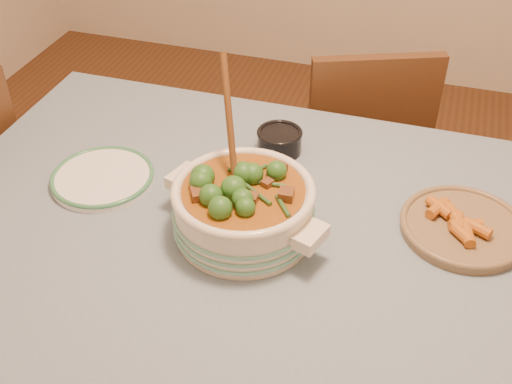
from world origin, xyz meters
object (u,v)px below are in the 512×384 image
(stew_casserole, at_px, (243,205))
(chair_far, at_px, (360,143))
(dining_table, at_px, (286,267))
(condiment_bowl, at_px, (279,140))
(white_plate, at_px, (103,177))
(fried_plate, at_px, (464,225))

(stew_casserole, xyz_separation_m, chair_far, (0.14, 0.83, -0.35))
(dining_table, xyz_separation_m, condiment_bowl, (-0.11, 0.31, 0.13))
(dining_table, relative_size, chair_far, 1.96)
(white_plate, height_order, condiment_bowl, condiment_bowl)
(fried_plate, bearing_deg, stew_casserole, -162.63)
(stew_casserole, bearing_deg, condiment_bowl, 91.70)
(dining_table, distance_m, fried_plate, 0.40)
(white_plate, xyz_separation_m, fried_plate, (0.84, 0.07, 0.01))
(condiment_bowl, xyz_separation_m, chair_far, (0.15, 0.51, -0.31))
(stew_casserole, xyz_separation_m, white_plate, (-0.38, 0.07, -0.07))
(white_plate, relative_size, fried_plate, 0.91)
(stew_casserole, distance_m, chair_far, 0.91)
(stew_casserole, height_order, chair_far, stew_casserole)
(stew_casserole, height_order, condiment_bowl, stew_casserole)
(condiment_bowl, bearing_deg, white_plate, -146.25)
(dining_table, bearing_deg, fried_plate, 20.17)
(white_plate, distance_m, chair_far, 0.96)
(condiment_bowl, bearing_deg, dining_table, -71.12)
(condiment_bowl, height_order, chair_far, chair_far)
(stew_casserole, bearing_deg, chair_far, 80.39)
(condiment_bowl, bearing_deg, chair_far, 73.48)
(stew_casserole, xyz_separation_m, fried_plate, (0.46, 0.14, -0.06))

